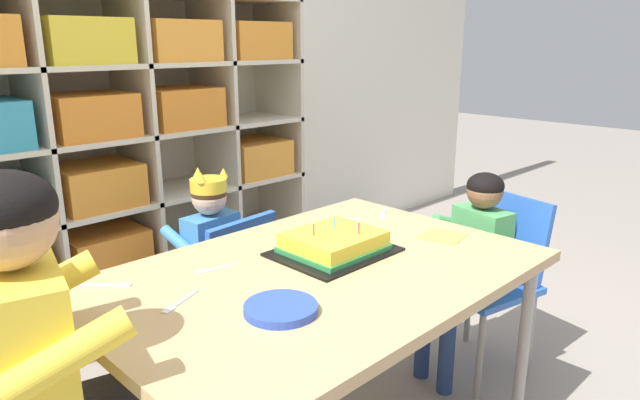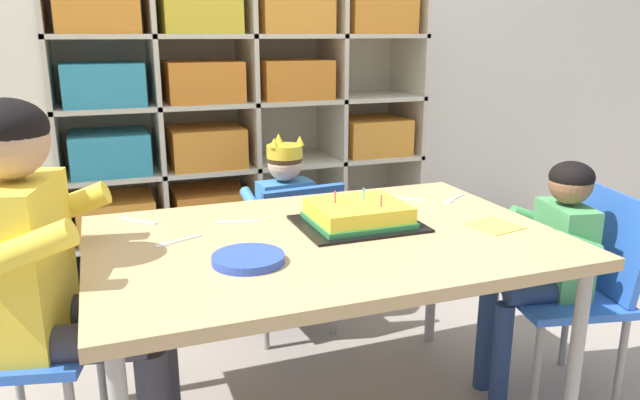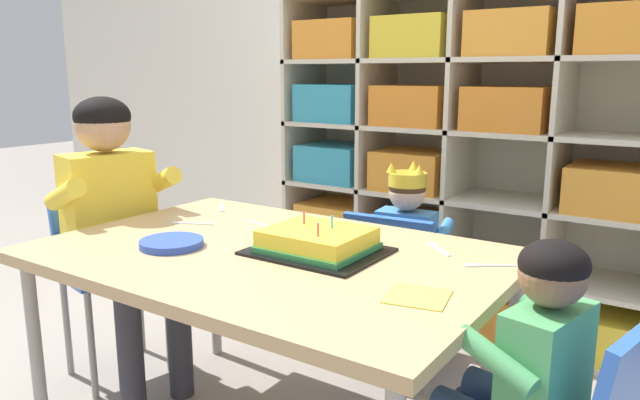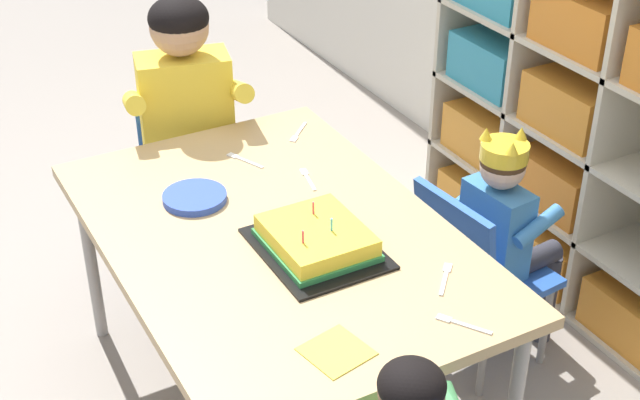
{
  "view_description": "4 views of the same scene",
  "coord_description": "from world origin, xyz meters",
  "px_view_note": "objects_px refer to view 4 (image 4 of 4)",
  "views": [
    {
      "loc": [
        -1.07,
        -1.08,
        1.27
      ],
      "look_at": [
        0.12,
        0.11,
        0.79
      ],
      "focal_mm": 31.75,
      "sensor_mm": 36.0,
      "label": 1
    },
    {
      "loc": [
        -0.58,
        -1.5,
        1.18
      ],
      "look_at": [
        -0.0,
        0.04,
        0.72
      ],
      "focal_mm": 33.76,
      "sensor_mm": 36.0,
      "label": 2
    },
    {
      "loc": [
        1.02,
        -1.26,
        1.12
      ],
      "look_at": [
        0.11,
        0.1,
        0.77
      ],
      "focal_mm": 33.58,
      "sensor_mm": 36.0,
      "label": 3
    },
    {
      "loc": [
        1.84,
        -0.87,
        1.97
      ],
      "look_at": [
        0.09,
        0.09,
        0.75
      ],
      "focal_mm": 51.12,
      "sensor_mm": 36.0,
      "label": 4
    }
  ],
  "objects_px": {
    "paper_plate_stack": "(195,197)",
    "fork_beside_plate_stack": "(445,277)",
    "activity_table": "(276,246)",
    "child_with_crown": "(506,220)",
    "fork_scattered_mid_table": "(298,133)",
    "fork_by_napkin": "(243,160)",
    "birthday_cake_on_tray": "(317,240)",
    "classroom_chair_blue": "(474,267)",
    "fork_at_table_front_edge": "(460,323)",
    "classroom_chair_adult_side": "(189,163)",
    "fork_near_child_seat": "(308,178)",
    "adult_helper_seated": "(189,120)"
  },
  "relations": [
    {
      "from": "activity_table",
      "to": "fork_beside_plate_stack",
      "type": "xyz_separation_m",
      "value": [
        0.39,
        0.28,
        0.05
      ]
    },
    {
      "from": "activity_table",
      "to": "classroom_chair_blue",
      "type": "height_order",
      "value": "classroom_chair_blue"
    },
    {
      "from": "child_with_crown",
      "to": "fork_by_napkin",
      "type": "distance_m",
      "value": 0.82
    },
    {
      "from": "fork_beside_plate_stack",
      "to": "fork_scattered_mid_table",
      "type": "relative_size",
      "value": 1.0
    },
    {
      "from": "adult_helper_seated",
      "to": "fork_scattered_mid_table",
      "type": "distance_m",
      "value": 0.37
    },
    {
      "from": "classroom_chair_blue",
      "to": "fork_at_table_front_edge",
      "type": "bearing_deg",
      "value": 132.54
    },
    {
      "from": "child_with_crown",
      "to": "fork_by_napkin",
      "type": "bearing_deg",
      "value": 46.78
    },
    {
      "from": "activity_table",
      "to": "classroom_chair_adult_side",
      "type": "height_order",
      "value": "classroom_chair_adult_side"
    },
    {
      "from": "adult_helper_seated",
      "to": "activity_table",
      "type": "bearing_deg",
      "value": -79.52
    },
    {
      "from": "adult_helper_seated",
      "to": "fork_beside_plate_stack",
      "type": "height_order",
      "value": "adult_helper_seated"
    },
    {
      "from": "activity_table",
      "to": "fork_beside_plate_stack",
      "type": "height_order",
      "value": "fork_beside_plate_stack"
    },
    {
      "from": "adult_helper_seated",
      "to": "classroom_chair_blue",
      "type": "bearing_deg",
      "value": -41.39
    },
    {
      "from": "child_with_crown",
      "to": "fork_beside_plate_stack",
      "type": "relative_size",
      "value": 7.34
    },
    {
      "from": "activity_table",
      "to": "birthday_cake_on_tray",
      "type": "bearing_deg",
      "value": 24.4
    },
    {
      "from": "child_with_crown",
      "to": "fork_by_napkin",
      "type": "xyz_separation_m",
      "value": [
        -0.49,
        -0.64,
        0.14
      ]
    },
    {
      "from": "birthday_cake_on_tray",
      "to": "fork_at_table_front_edge",
      "type": "relative_size",
      "value": 2.93
    },
    {
      "from": "fork_at_table_front_edge",
      "to": "fork_scattered_mid_table",
      "type": "xyz_separation_m",
      "value": [
        -1.03,
        0.11,
        0.0
      ]
    },
    {
      "from": "child_with_crown",
      "to": "fork_near_child_seat",
      "type": "distance_m",
      "value": 0.61
    },
    {
      "from": "fork_scattered_mid_table",
      "to": "birthday_cake_on_tray",
      "type": "bearing_deg",
      "value": -157.86
    },
    {
      "from": "paper_plate_stack",
      "to": "fork_beside_plate_stack",
      "type": "distance_m",
      "value": 0.76
    },
    {
      "from": "activity_table",
      "to": "fork_beside_plate_stack",
      "type": "bearing_deg",
      "value": 35.94
    },
    {
      "from": "fork_near_child_seat",
      "to": "fork_at_table_front_edge",
      "type": "height_order",
      "value": "same"
    },
    {
      "from": "adult_helper_seated",
      "to": "fork_scattered_mid_table",
      "type": "xyz_separation_m",
      "value": [
        0.24,
        0.28,
        -0.01
      ]
    },
    {
      "from": "classroom_chair_adult_side",
      "to": "classroom_chair_blue",
      "type": "bearing_deg",
      "value": -45.69
    },
    {
      "from": "fork_beside_plate_stack",
      "to": "adult_helper_seated",
      "type": "bearing_deg",
      "value": -124.41
    },
    {
      "from": "birthday_cake_on_tray",
      "to": "paper_plate_stack",
      "type": "height_order",
      "value": "birthday_cake_on_tray"
    },
    {
      "from": "classroom_chair_adult_side",
      "to": "fork_scattered_mid_table",
      "type": "xyz_separation_m",
      "value": [
        0.34,
        0.25,
        0.21
      ]
    },
    {
      "from": "classroom_chair_adult_side",
      "to": "fork_by_napkin",
      "type": "relative_size",
      "value": 4.86
    },
    {
      "from": "fork_scattered_mid_table",
      "to": "adult_helper_seated",
      "type": "bearing_deg",
      "value": 95.03
    },
    {
      "from": "fork_near_child_seat",
      "to": "birthday_cake_on_tray",
      "type": "bearing_deg",
      "value": -12.49
    },
    {
      "from": "fork_beside_plate_stack",
      "to": "child_with_crown",
      "type": "bearing_deg",
      "value": 166.96
    },
    {
      "from": "classroom_chair_blue",
      "to": "fork_by_napkin",
      "type": "height_order",
      "value": "classroom_chair_blue"
    },
    {
      "from": "adult_helper_seated",
      "to": "birthday_cake_on_tray",
      "type": "height_order",
      "value": "adult_helper_seated"
    },
    {
      "from": "child_with_crown",
      "to": "adult_helper_seated",
      "type": "distance_m",
      "value": 1.07
    },
    {
      "from": "child_with_crown",
      "to": "birthday_cake_on_tray",
      "type": "relative_size",
      "value": 2.25
    },
    {
      "from": "paper_plate_stack",
      "to": "fork_by_napkin",
      "type": "bearing_deg",
      "value": 124.62
    },
    {
      "from": "fork_near_child_seat",
      "to": "fork_at_table_front_edge",
      "type": "xyz_separation_m",
      "value": [
        0.76,
        -0.01,
        0.0
      ]
    },
    {
      "from": "birthday_cake_on_tray",
      "to": "paper_plate_stack",
      "type": "relative_size",
      "value": 1.96
    },
    {
      "from": "activity_table",
      "to": "child_with_crown",
      "type": "bearing_deg",
      "value": 83.09
    },
    {
      "from": "fork_near_child_seat",
      "to": "fork_scattered_mid_table",
      "type": "xyz_separation_m",
      "value": [
        -0.27,
        0.11,
        0.0
      ]
    },
    {
      "from": "classroom_chair_blue",
      "to": "fork_beside_plate_stack",
      "type": "distance_m",
      "value": 0.51
    },
    {
      "from": "child_with_crown",
      "to": "fork_beside_plate_stack",
      "type": "distance_m",
      "value": 0.55
    },
    {
      "from": "child_with_crown",
      "to": "fork_scattered_mid_table",
      "type": "relative_size",
      "value": 7.36
    },
    {
      "from": "classroom_chair_adult_side",
      "to": "fork_beside_plate_stack",
      "type": "height_order",
      "value": "classroom_chair_adult_side"
    },
    {
      "from": "classroom_chair_blue",
      "to": "paper_plate_stack",
      "type": "height_order",
      "value": "paper_plate_stack"
    },
    {
      "from": "paper_plate_stack",
      "to": "fork_beside_plate_stack",
      "type": "xyz_separation_m",
      "value": [
        0.64,
        0.41,
        -0.01
      ]
    },
    {
      "from": "activity_table",
      "to": "paper_plate_stack",
      "type": "bearing_deg",
      "value": -153.2
    },
    {
      "from": "activity_table",
      "to": "fork_near_child_seat",
      "type": "xyz_separation_m",
      "value": [
        -0.21,
        0.21,
        0.05
      ]
    },
    {
      "from": "classroom_chair_blue",
      "to": "birthday_cake_on_tray",
      "type": "relative_size",
      "value": 1.8
    },
    {
      "from": "activity_table",
      "to": "paper_plate_stack",
      "type": "height_order",
      "value": "paper_plate_stack"
    }
  ]
}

